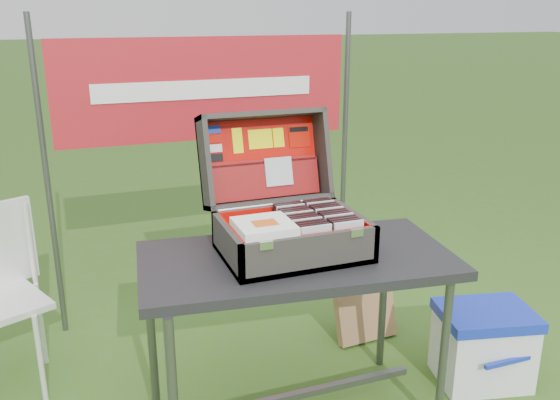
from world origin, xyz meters
name	(u,v)px	position (x,y,z in m)	size (l,w,h in m)	color
table	(296,341)	(0.07, -0.06, 0.39)	(1.24, 0.62, 0.77)	#262628
table_top	(297,260)	(0.07, -0.06, 0.75)	(1.24, 0.62, 0.04)	#262628
table_leg_fr	(444,350)	(0.63, -0.31, 0.37)	(0.04, 0.04, 0.73)	#59595B
table_leg_bl	(152,340)	(-0.49, 0.19, 0.37)	(0.04, 0.04, 0.73)	#59595B
table_leg_br	(383,298)	(0.63, 0.19, 0.37)	(0.04, 0.04, 0.73)	#59595B
table_brace	(295,395)	(0.07, -0.06, 0.12)	(1.09, 0.03, 0.03)	#59595B
suitcase	(287,189)	(0.06, 0.02, 1.03)	(0.56, 0.56, 0.51)	#4D4A44
suitcase_base_bottom	(292,252)	(0.06, -0.04, 0.79)	(0.56, 0.40, 0.02)	#4D4A44
suitcase_base_wall_front	(311,254)	(0.06, -0.23, 0.85)	(0.56, 0.02, 0.15)	#4D4A44
suitcase_base_wall_back	(276,222)	(0.06, 0.15, 0.85)	(0.56, 0.02, 0.15)	#4D4A44
suitcase_base_wall_left	(227,246)	(-0.21, -0.04, 0.85)	(0.02, 0.40, 0.15)	#4D4A44
suitcase_base_wall_right	(353,229)	(0.33, -0.04, 0.85)	(0.02, 0.40, 0.15)	#4D4A44
suitcase_liner_floor	(292,248)	(0.06, -0.04, 0.80)	(0.51, 0.35, 0.01)	red
suitcase_latch_left	(266,245)	(-0.12, -0.24, 0.91)	(0.05, 0.01, 0.03)	silver
suitcase_latch_right	(357,233)	(0.24, -0.24, 0.91)	(0.05, 0.01, 0.03)	silver
suitcase_hinge	(275,204)	(0.06, 0.16, 0.92)	(0.02, 0.02, 0.50)	silver
suitcase_lid_back	(261,159)	(0.06, 0.35, 1.08)	(0.56, 0.40, 0.02)	#4D4A44
suitcase_lid_rim_far	(261,115)	(0.06, 0.34, 1.28)	(0.56, 0.02, 0.15)	#4D4A44
suitcase_lid_rim_near	(270,201)	(0.06, 0.24, 0.91)	(0.56, 0.02, 0.15)	#4D4A44
suitcase_lid_rim_left	(205,164)	(-0.21, 0.29, 1.09)	(0.02, 0.40, 0.15)	#4D4A44
suitcase_lid_rim_right	(322,153)	(0.33, 0.29, 1.09)	(0.02, 0.40, 0.15)	#4D4A44
suitcase_lid_liner	(262,159)	(0.06, 0.33, 1.08)	(0.51, 0.35, 0.01)	red
suitcase_liner_wall_front	(310,250)	(0.06, -0.21, 0.86)	(0.51, 0.01, 0.13)	red
suitcase_liner_wall_back	(277,220)	(0.06, 0.14, 0.86)	(0.51, 0.01, 0.13)	red
suitcase_liner_wall_left	(231,243)	(-0.19, -0.04, 0.86)	(0.01, 0.35, 0.13)	red
suitcase_liner_wall_right	(350,227)	(0.31, -0.04, 0.86)	(0.01, 0.35, 0.13)	red
suitcase_lid_pocket	(265,180)	(0.06, 0.29, 1.00)	(0.49, 0.16, 0.03)	maroon
suitcase_pocket_edge	(264,161)	(0.06, 0.31, 1.08)	(0.48, 0.02, 0.02)	maroon
suitcase_pocket_cd	(279,172)	(0.12, 0.28, 1.03)	(0.12, 0.12, 0.01)	silver
lid_sticker_cc_a	(214,130)	(-0.14, 0.37, 1.22)	(0.05, 0.03, 0.00)	#1933B2
lid_sticker_cc_b	(215,139)	(-0.14, 0.36, 1.18)	(0.05, 0.03, 0.00)	#C70F00
lid_sticker_cc_c	(216,148)	(-0.14, 0.34, 1.14)	(0.05, 0.03, 0.00)	white
lid_sticker_cc_d	(217,158)	(-0.14, 0.33, 1.10)	(0.05, 0.03, 0.00)	black
lid_card_neon_tall	(238,141)	(-0.04, 0.35, 1.17)	(0.04, 0.11, 0.00)	#FEFD05
lid_card_neon_main	(260,139)	(0.06, 0.35, 1.17)	(0.11, 0.08, 0.00)	#FEFD05
lid_card_neon_small	(278,138)	(0.15, 0.35, 1.17)	(0.05, 0.08, 0.00)	#FEFD05
lid_sticker_band	(299,136)	(0.25, 0.35, 1.17)	(0.10, 0.10, 0.00)	#C70F00
lid_sticker_band_bar	(299,129)	(0.25, 0.36, 1.20)	(0.09, 0.02, 0.00)	black
cd_left_0	(316,244)	(0.10, -0.19, 0.87)	(0.12, 0.01, 0.14)	silver
cd_left_1	(314,242)	(0.10, -0.17, 0.87)	(0.12, 0.01, 0.14)	black
cd_left_2	(311,240)	(0.10, -0.15, 0.87)	(0.12, 0.01, 0.14)	black
cd_left_3	(309,238)	(0.10, -0.12, 0.87)	(0.12, 0.01, 0.14)	black
cd_left_4	(307,236)	(0.10, -0.10, 0.87)	(0.12, 0.01, 0.14)	silver
cd_left_5	(305,234)	(0.10, -0.08, 0.87)	(0.12, 0.01, 0.14)	black
cd_left_6	(303,232)	(0.10, -0.06, 0.87)	(0.12, 0.01, 0.14)	black
cd_left_7	(301,230)	(0.10, -0.04, 0.87)	(0.12, 0.01, 0.14)	black
cd_left_8	(299,228)	(0.10, -0.01, 0.87)	(0.12, 0.01, 0.14)	silver
cd_left_9	(296,226)	(0.10, 0.01, 0.87)	(0.12, 0.01, 0.14)	black
cd_left_10	(294,225)	(0.10, 0.03, 0.87)	(0.12, 0.01, 0.14)	black
cd_left_11	(293,223)	(0.10, 0.05, 0.87)	(0.12, 0.01, 0.14)	black
cd_left_12	(291,221)	(0.10, 0.07, 0.87)	(0.12, 0.01, 0.14)	silver
cd_left_13	(289,220)	(0.10, 0.09, 0.87)	(0.12, 0.01, 0.14)	black
cd_left_14	(287,218)	(0.10, 0.12, 0.87)	(0.12, 0.01, 0.14)	black
cd_right_0	(348,239)	(0.23, -0.19, 0.87)	(0.12, 0.01, 0.14)	silver
cd_right_1	(346,237)	(0.23, -0.17, 0.87)	(0.12, 0.01, 0.14)	black
cd_right_2	(343,235)	(0.23, -0.15, 0.87)	(0.12, 0.01, 0.14)	black
cd_right_3	(341,233)	(0.23, -0.12, 0.87)	(0.12, 0.01, 0.14)	black
cd_right_4	(338,231)	(0.23, -0.10, 0.87)	(0.12, 0.01, 0.14)	silver
cd_right_5	(336,230)	(0.23, -0.08, 0.87)	(0.12, 0.01, 0.14)	black
cd_right_6	(334,228)	(0.23, -0.06, 0.87)	(0.12, 0.01, 0.14)	black
cd_right_7	(331,226)	(0.23, -0.04, 0.87)	(0.12, 0.01, 0.14)	black
cd_right_8	(329,224)	(0.23, -0.01, 0.87)	(0.12, 0.01, 0.14)	silver
cd_right_9	(327,223)	(0.23, 0.01, 0.87)	(0.12, 0.01, 0.14)	black
cd_right_10	(325,221)	(0.23, 0.03, 0.87)	(0.12, 0.01, 0.14)	black
cd_right_11	(322,219)	(0.23, 0.05, 0.87)	(0.12, 0.01, 0.14)	black
cd_right_12	(320,218)	(0.23, 0.07, 0.87)	(0.12, 0.01, 0.14)	silver
cd_right_13	(318,216)	(0.23, 0.09, 0.87)	(0.12, 0.01, 0.14)	black
cd_right_14	(316,214)	(0.23, 0.12, 0.87)	(0.12, 0.01, 0.14)	black
songbook_0	(264,229)	(-0.08, -0.11, 0.93)	(0.21, 0.21, 0.01)	white
songbook_1	(264,228)	(-0.08, -0.11, 0.93)	(0.21, 0.21, 0.01)	white
songbook_2	(264,227)	(-0.08, -0.11, 0.94)	(0.21, 0.21, 0.01)	white
songbook_3	(264,225)	(-0.08, -0.11, 0.94)	(0.21, 0.21, 0.01)	white
songbook_4	(264,224)	(-0.08, -0.11, 0.95)	(0.21, 0.21, 0.01)	white
songbook_5	(264,223)	(-0.08, -0.11, 0.95)	(0.21, 0.21, 0.01)	white
songbook_graphic	(265,223)	(-0.08, -0.12, 0.95)	(0.09, 0.07, 0.00)	#D85919
cooler	(483,345)	(1.02, -0.10, 0.19)	(0.43, 0.32, 0.38)	white
cooler_body	(482,350)	(1.02, -0.10, 0.16)	(0.41, 0.30, 0.32)	white
cooler_lid	(487,315)	(1.02, -0.10, 0.35)	(0.43, 0.32, 0.05)	#162EB8
cooler_handle	(508,362)	(1.02, -0.27, 0.20)	(0.25, 0.02, 0.02)	#162EB8
chair_leg_fr	(40,359)	(-0.95, 0.46, 0.22)	(0.02, 0.02, 0.44)	silver
chair_leg_br	(41,324)	(-0.95, 0.79, 0.22)	(0.02, 0.02, 0.44)	silver
chair_upright_right	(30,244)	(-0.95, 0.81, 0.64)	(0.02, 0.02, 0.41)	silver
cardboard_box	(364,307)	(0.68, 0.45, 0.18)	(0.34, 0.05, 0.36)	#A57346
banner_post_left	(48,184)	(-0.85, 1.10, 0.85)	(0.03, 0.03, 1.70)	#59595B
banner_post_right	(344,157)	(0.85, 1.10, 0.85)	(0.03, 0.03, 1.70)	#59595B
banner	(206,89)	(0.00, 1.09, 1.30)	(1.60, 0.01, 0.55)	#A71720
banner_text	(206,89)	(0.00, 1.08, 1.30)	(1.20, 0.00, 0.10)	white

